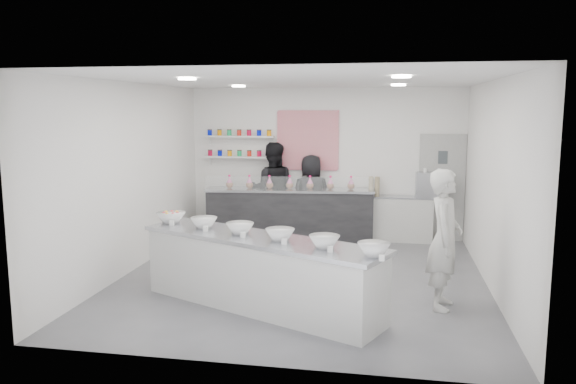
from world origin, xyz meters
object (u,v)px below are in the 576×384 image
(woman_prep, at_px, (445,239))
(staff_left, at_px, (272,190))
(prep_counter, at_px, (260,273))
(staff_right, at_px, (311,196))
(back_bar, at_px, (290,214))
(espresso_machine, at_px, (432,185))
(espresso_ledge, at_px, (402,219))

(woman_prep, xyz_separation_m, staff_left, (-3.05, 3.69, 0.04))
(prep_counter, xyz_separation_m, staff_right, (0.10, 4.12, 0.37))
(back_bar, height_order, staff_right, staff_right)
(prep_counter, distance_m, espresso_machine, 4.84)
(prep_counter, bearing_deg, staff_right, 113.21)
(prep_counter, relative_size, staff_right, 2.06)
(espresso_ledge, bearing_deg, staff_left, -179.79)
(espresso_machine, distance_m, woman_prep, 3.70)
(prep_counter, bearing_deg, espresso_ledge, 89.96)
(prep_counter, xyz_separation_m, staff_left, (-0.70, 4.12, 0.48))
(espresso_ledge, relative_size, staff_right, 0.71)
(espresso_ledge, distance_m, espresso_machine, 0.87)
(espresso_machine, xyz_separation_m, staff_left, (-3.14, -0.01, -0.16))
(back_bar, bearing_deg, espresso_ledge, 1.06)
(espresso_ledge, height_order, espresso_machine, espresso_machine)
(woman_prep, relative_size, staff_right, 1.08)
(prep_counter, height_order, staff_left, staff_left)
(woman_prep, relative_size, staff_left, 0.95)
(prep_counter, bearing_deg, woman_prep, 35.09)
(prep_counter, bearing_deg, staff_left, 124.14)
(espresso_ledge, distance_m, woman_prep, 3.75)
(prep_counter, distance_m, staff_left, 4.21)
(prep_counter, distance_m, back_bar, 3.88)
(staff_left, bearing_deg, espresso_ledge, 172.15)
(espresso_ledge, xyz_separation_m, staff_left, (-2.59, -0.01, 0.51))
(prep_counter, xyz_separation_m, woman_prep, (2.35, 0.44, 0.44))
(staff_left, bearing_deg, staff_right, 171.94)
(back_bar, distance_m, espresso_machine, 2.81)
(back_bar, height_order, espresso_machine, espresso_machine)
(woman_prep, bearing_deg, prep_counter, 109.98)
(espresso_machine, bearing_deg, woman_prep, -91.34)
(espresso_machine, height_order, staff_left, staff_left)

